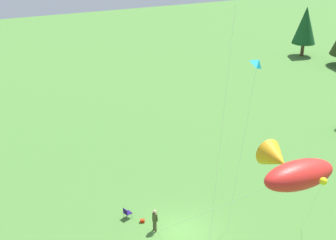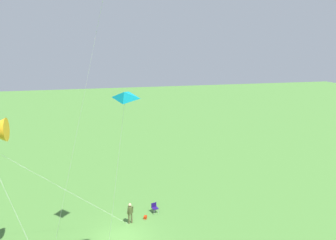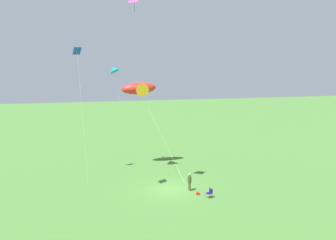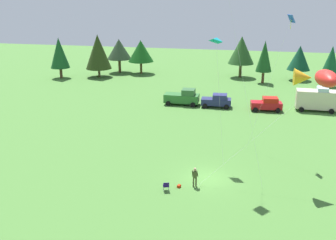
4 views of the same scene
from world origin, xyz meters
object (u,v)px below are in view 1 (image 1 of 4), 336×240
Objects in this scene: folding_chair at (127,212)px; kite_large_fish at (293,170)px; kite_delta_teal at (259,63)px; backpack_on_grass at (142,221)px; person_kite_flyer at (155,219)px.

folding_chair is 15.33m from kite_large_fish.
backpack_on_grass is at bearing -105.59° from kite_delta_teal.
kite_large_fish is 0.93× the size of kite_delta_teal.
kite_large_fish is at bearing -83.73° from person_kite_flyer.
kite_large_fish reaches higher than folding_chair.
kite_delta_teal is (2.09, 7.49, 11.43)m from backpack_on_grass.
person_kite_flyer is 1.63m from backpack_on_grass.
person_kite_flyer is 12.98m from kite_large_fish.
folding_chair is at bearing 107.74° from person_kite_flyer.
folding_chair is at bearing -138.03° from backpack_on_grass.
kite_large_fish is (11.81, 4.51, 8.67)m from folding_chair.
folding_chair is 14.17m from kite_delta_teal.
person_kite_flyer is at bearing -96.54° from kite_delta_teal.
backpack_on_grass is 14.61m from kite_large_fish.
person_kite_flyer is 0.15× the size of kite_delta_teal.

